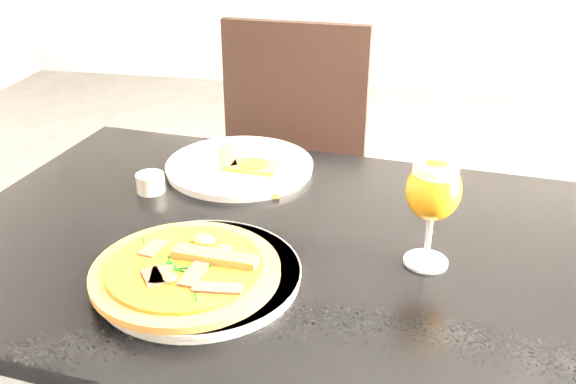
% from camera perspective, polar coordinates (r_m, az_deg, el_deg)
% --- Properties ---
extents(dining_table, '(1.28, 0.93, 0.75)m').
position_cam_1_polar(dining_table, '(1.16, -0.28, -8.11)').
color(dining_table, black).
rests_on(dining_table, ground).
extents(chair_far, '(0.46, 0.46, 0.96)m').
position_cam_1_polar(chair_far, '(1.83, -0.36, 0.81)').
color(chair_far, black).
rests_on(chair_far, ground).
extents(plate_main, '(0.36, 0.36, 0.02)m').
position_cam_1_polar(plate_main, '(1.02, -7.90, -7.27)').
color(plate_main, white).
rests_on(plate_main, dining_table).
extents(pizza, '(0.29, 0.29, 0.03)m').
position_cam_1_polar(pizza, '(1.00, -9.01, -6.80)').
color(pizza, brown).
rests_on(pizza, plate_main).
extents(plate_second, '(0.41, 0.41, 0.02)m').
position_cam_1_polar(plate_second, '(1.38, -4.31, 2.29)').
color(plate_second, white).
rests_on(plate_second, dining_table).
extents(crust_scraps, '(0.16, 0.13, 0.01)m').
position_cam_1_polar(crust_scraps, '(1.36, -3.78, 2.58)').
color(crust_scraps, brown).
rests_on(crust_scraps, plate_second).
extents(loose_crust, '(0.11, 0.05, 0.01)m').
position_cam_1_polar(loose_crust, '(1.26, -3.33, -0.23)').
color(loose_crust, brown).
rests_on(loose_crust, dining_table).
extents(sauce_cup, '(0.06, 0.06, 0.04)m').
position_cam_1_polar(sauce_cup, '(1.30, -12.14, 0.88)').
color(sauce_cup, beige).
rests_on(sauce_cup, dining_table).
extents(beer_glass, '(0.09, 0.09, 0.18)m').
position_cam_1_polar(beer_glass, '(1.01, 12.81, 0.08)').
color(beer_glass, silver).
rests_on(beer_glass, dining_table).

